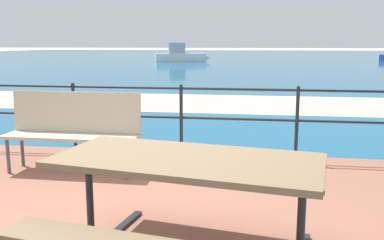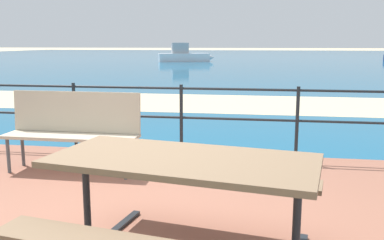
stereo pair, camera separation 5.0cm
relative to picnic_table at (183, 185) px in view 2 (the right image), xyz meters
The scene contains 7 objects.
patio_paving 0.96m from the picnic_table, 138.47° to the left, with size 6.40×5.20×0.06m, color #935B47.
sea_water 40.49m from the picnic_table, 90.77° to the left, with size 90.00×90.00×0.01m, color #145B84.
beach_strip 8.42m from the picnic_table, 93.72° to the left, with size 54.00×3.39×0.01m, color beige.
picnic_table is the anchor object (origin of this frame).
park_bench 2.65m from the picnic_table, 129.35° to the left, with size 1.57×0.43×0.93m.
railing_fence 2.89m from the picnic_table, 100.85° to the left, with size 5.94×0.04×0.96m.
boat_mid 32.64m from the picnic_table, 100.25° to the left, with size 4.61×2.42×1.52m.
Camera 2 is at (1.02, -3.05, 1.55)m, focal length 40.07 mm.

